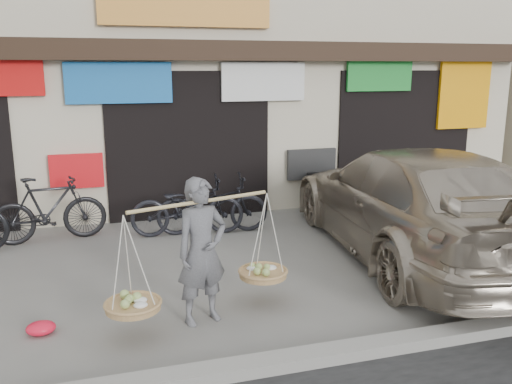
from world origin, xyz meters
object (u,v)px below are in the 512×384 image
object	(u,v)px
bike_1	(49,209)
bike_3	(212,205)
bike_2	(187,206)
suv	(412,202)
street_vendor	(202,257)

from	to	relation	value
bike_1	bike_3	bearing A→B (deg)	-103.07
bike_1	bike_2	distance (m)	2.21
bike_1	suv	world-z (taller)	suv
bike_1	suv	bearing A→B (deg)	-119.60
street_vendor	bike_3	size ratio (longest dim) A/B	1.11
bike_3	street_vendor	bearing A→B (deg)	171.25
street_vendor	bike_2	world-z (taller)	street_vendor
street_vendor	bike_1	bearing A→B (deg)	100.39
street_vendor	bike_2	bearing A→B (deg)	66.28
suv	bike_1	bearing A→B (deg)	-16.91
bike_2	suv	bearing A→B (deg)	-116.97
street_vendor	bike_1	xyz separation A→B (m)	(-1.81, 3.50, -0.21)
street_vendor	bike_3	distance (m)	3.32
bike_1	bike_3	distance (m)	2.63
bike_1	bike_2	world-z (taller)	bike_1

